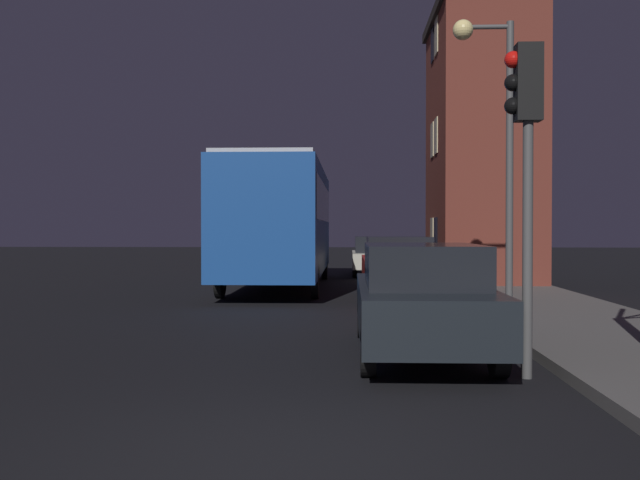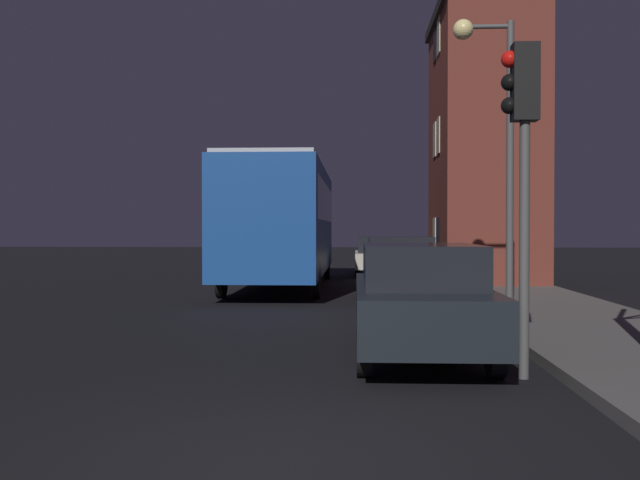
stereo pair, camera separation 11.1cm
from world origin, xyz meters
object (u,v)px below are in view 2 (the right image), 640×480
at_px(streetlamp, 493,114).
at_px(car_far_lane, 378,255).
at_px(traffic_light, 522,138).
at_px(bus, 282,215).
at_px(car_near_lane, 419,297).
at_px(car_mid_lane, 399,265).

distance_m(streetlamp, car_far_lane, 13.41).
bearing_deg(streetlamp, traffic_light, -97.32).
bearing_deg(bus, car_far_lane, 61.51).
relative_size(traffic_light, car_near_lane, 0.84).
bearing_deg(bus, car_mid_lane, -40.91).
xyz_separation_m(car_mid_lane, car_far_lane, (-0.28, 8.43, -0.06)).
bearing_deg(car_near_lane, car_far_lane, 90.11).
height_order(bus, car_far_lane, bus).
bearing_deg(traffic_light, car_near_lane, 125.67).
height_order(car_near_lane, car_mid_lane, car_mid_lane).
relative_size(car_near_lane, car_mid_lane, 1.11).
height_order(car_mid_lane, car_far_lane, car_mid_lane).
height_order(streetlamp, traffic_light, streetlamp).
bearing_deg(traffic_light, car_far_lane, 93.43).
distance_m(car_mid_lane, car_far_lane, 8.43).
relative_size(traffic_light, car_far_lane, 0.92).
height_order(streetlamp, bus, streetlamp).
bearing_deg(car_near_lane, bus, 105.20).
xyz_separation_m(bus, car_near_lane, (3.06, -11.25, -1.34)).
bearing_deg(bus, car_near_lane, -74.80).
bearing_deg(streetlamp, car_near_lane, -114.14).
height_order(traffic_light, car_near_lane, traffic_light).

